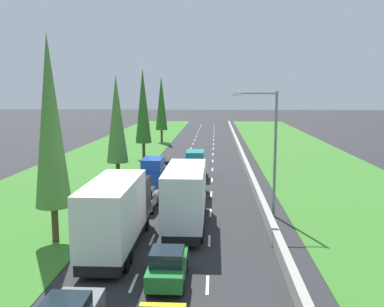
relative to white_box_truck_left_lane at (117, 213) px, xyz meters
name	(u,v)px	position (x,y,z in m)	size (l,w,h in m)	color
ground_plane	(200,157)	(3.47, 34.72, -2.18)	(300.00, 300.00, 0.00)	#28282B
grass_verge_left	(109,156)	(-9.18, 34.72, -2.16)	(14.00, 140.00, 0.04)	#387528
grass_verge_right	(306,158)	(17.82, 34.72, -2.16)	(14.00, 140.00, 0.04)	#387528
median_barrier	(242,155)	(9.17, 34.72, -1.76)	(0.44, 120.00, 0.85)	#9E9B93
lane_markings	(200,157)	(3.47, 34.72, -2.18)	(3.64, 116.00, 0.01)	white
white_box_truck_left_lane	(117,213)	(0.00, 0.00, 0.00)	(2.46, 9.40, 4.18)	black
grey_hatchback_left_lane	(145,199)	(0.15, 8.49, -1.35)	(1.74, 3.90, 1.72)	slate
green_hatchback_centre_lane	(168,266)	(3.34, -4.14, -1.35)	(1.74, 3.90, 1.72)	#237A33
white_box_truck_centre_lane	(186,195)	(3.63, 4.36, 0.00)	(2.46, 9.40, 4.18)	black
orange_van_centre_lane	(194,180)	(3.70, 12.86, -0.78)	(1.96, 4.90, 2.82)	orange
teal_van_centre_lane	(195,164)	(3.45, 21.09, -0.78)	(1.96, 4.90, 2.82)	teal
blue_van_left_lane	(153,173)	(-0.26, 16.04, -0.78)	(1.96, 4.90, 2.82)	#1E47B7
black_sedan_left_lane	(164,167)	(-0.04, 22.34, -1.37)	(1.82, 4.50, 1.64)	black
poplar_tree_second	(50,122)	(-4.04, 1.11, 5.05)	(2.11, 2.11, 12.36)	#4C3823
poplar_tree_third	(117,120)	(-3.86, 17.13, 4.10)	(2.06, 2.06, 10.48)	#4C3823
poplar_tree_fourth	(143,106)	(-3.97, 32.87, 4.84)	(2.10, 2.10, 11.95)	#4C3823
poplar_tree_fifth	(161,103)	(-3.94, 51.87, 4.66)	(2.09, 2.09, 11.59)	#4C3823
street_light_mast	(271,145)	(9.46, 7.26, 3.05)	(3.20, 0.28, 9.00)	gray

